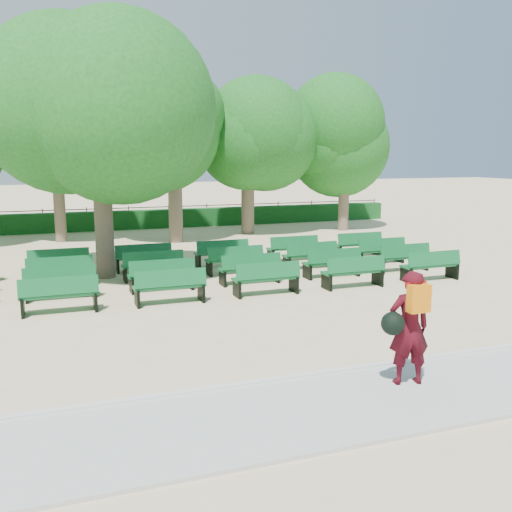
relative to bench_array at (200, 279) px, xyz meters
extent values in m
plane|color=beige|center=(0.71, -1.38, -0.09)|extent=(120.00, 120.00, 0.00)
cube|color=#B6B6B1|center=(0.71, -8.78, -0.06)|extent=(30.00, 2.20, 0.06)
cube|color=silver|center=(0.71, -7.63, -0.04)|extent=(30.00, 0.12, 0.10)
cube|color=#14511D|center=(0.71, 12.62, 0.36)|extent=(26.00, 0.70, 0.90)
cube|color=#105E2B|center=(0.00, 0.01, 0.35)|extent=(1.77, 0.59, 0.06)
cube|color=#105E2B|center=(0.00, -0.19, 0.59)|extent=(1.75, 0.24, 0.41)
cylinder|color=brown|center=(-2.48, 1.54, 1.48)|extent=(0.54, 0.54, 3.13)
ellipsoid|color=#1D661E|center=(-2.48, 1.54, 4.45)|extent=(5.12, 5.12, 4.61)
imported|color=#400911|center=(1.19, -8.44, 0.88)|extent=(0.73, 0.54, 1.81)
cube|color=orange|center=(1.19, -8.65, 1.39)|extent=(0.34, 0.17, 0.42)
sphere|color=black|center=(0.85, -8.50, 1.00)|extent=(0.36, 0.36, 0.36)
camera|label=1|loc=(-3.94, -15.63, 3.53)|focal=40.00mm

